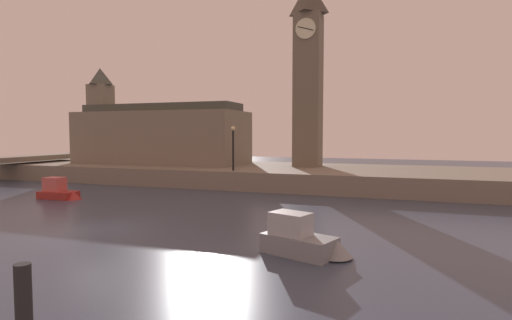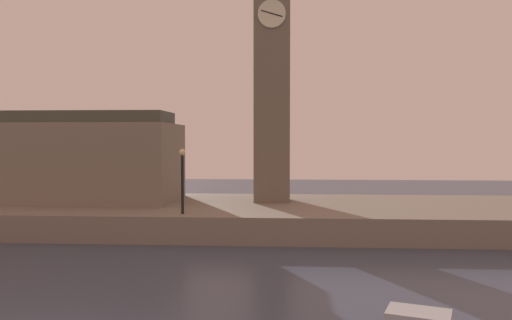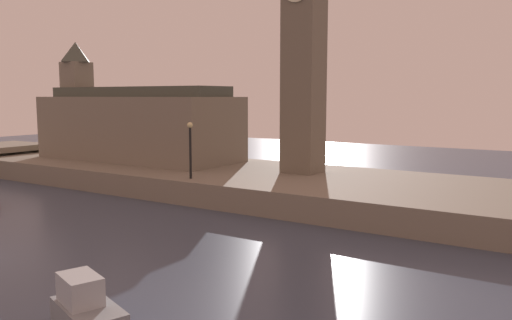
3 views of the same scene
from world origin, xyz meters
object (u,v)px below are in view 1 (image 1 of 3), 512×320
(mooring_post_right, at_px, (24,302))
(boat_cruiser_grey, at_px, (305,240))
(streetlamp, at_px, (233,143))
(parliament_hall, at_px, (158,134))
(boat_dinghy_red, at_px, (61,192))
(clock_tower, at_px, (308,71))

(mooring_post_right, relative_size, boat_cruiser_grey, 0.46)
(streetlamp, height_order, mooring_post_right, streetlamp)
(parliament_hall, height_order, streetlamp, parliament_hall)
(mooring_post_right, xyz_separation_m, boat_dinghy_red, (-14.39, 15.42, -0.36))
(boat_dinghy_red, bearing_deg, boat_cruiser_grey, -21.16)
(streetlamp, distance_m, boat_cruiser_grey, 18.64)
(boat_dinghy_red, relative_size, boat_cruiser_grey, 0.88)
(parliament_hall, height_order, boat_cruiser_grey, parliament_hall)
(streetlamp, bearing_deg, clock_tower, 52.88)
(parliament_hall, bearing_deg, boat_dinghy_red, -84.34)
(parliament_hall, relative_size, boat_cruiser_grey, 4.74)
(parliament_hall, distance_m, boat_cruiser_grey, 29.73)
(mooring_post_right, height_order, boat_cruiser_grey, mooring_post_right)
(parliament_hall, bearing_deg, clock_tower, 1.87)
(clock_tower, relative_size, boat_cruiser_grey, 4.57)
(boat_dinghy_red, bearing_deg, clock_tower, 46.34)
(streetlamp, bearing_deg, boat_cruiser_grey, -59.10)
(parliament_hall, distance_m, boat_dinghy_red, 14.84)
(parliament_hall, bearing_deg, mooring_post_right, -61.94)
(clock_tower, bearing_deg, parliament_hall, -178.13)
(streetlamp, distance_m, boat_dinghy_red, 13.03)
(streetlamp, bearing_deg, boat_dinghy_red, -137.71)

